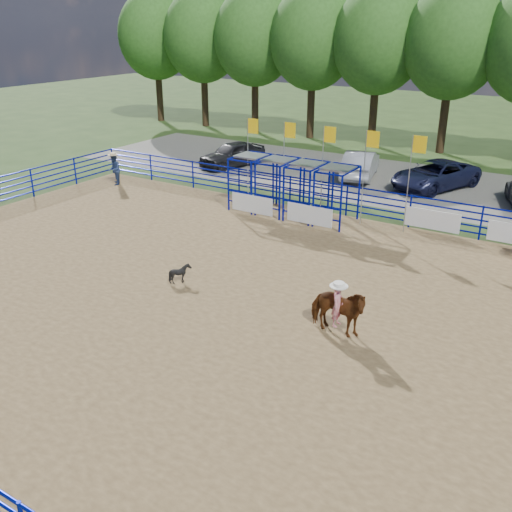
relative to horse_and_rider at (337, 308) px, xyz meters
name	(u,v)px	position (x,y,z in m)	size (l,w,h in m)	color
ground	(224,298)	(-4.13, 0.18, -0.87)	(120.00, 120.00, 0.00)	#354E1F
arena_dirt	(224,298)	(-4.13, 0.18, -0.86)	(30.00, 20.00, 0.02)	olive
gravel_strip	(396,182)	(-4.13, 17.18, -0.86)	(40.00, 10.00, 0.01)	slate
horse_and_rider	(337,308)	(0.00, 0.00, 0.00)	(1.82, 0.83, 2.31)	#623213
calf	(180,273)	(-6.10, 0.34, -0.50)	(0.57, 0.64, 0.70)	black
spectator_cowboy	(114,169)	(-17.20, 8.40, 0.03)	(1.03, 1.05, 1.76)	navy
car_a	(232,154)	(-14.07, 15.41, -0.10)	(1.79, 4.44, 1.51)	black
car_b	(360,164)	(-6.28, 17.10, -0.09)	(1.64, 4.69, 1.55)	#95989E
car_c	(435,175)	(-1.94, 17.05, -0.12)	(2.46, 5.33, 1.48)	#161938
perimeter_fence	(224,278)	(-4.13, 0.18, -0.12)	(30.10, 20.10, 1.50)	#071197
chute_assembly	(299,190)	(-6.03, 9.02, 0.39)	(19.32, 2.41, 4.20)	#071197
treeline	(454,36)	(-4.13, 26.18, 6.67)	(56.40, 6.40, 11.24)	#3F2B19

